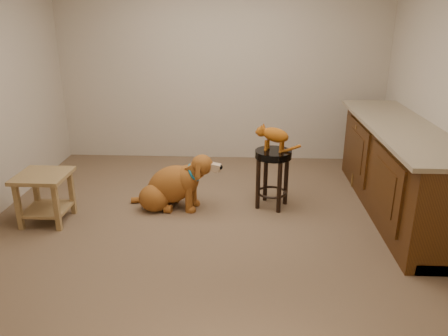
# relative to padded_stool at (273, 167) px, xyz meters

# --- Properties ---
(floor) EXTENTS (4.50, 4.00, 0.01)m
(floor) POSITION_rel_padded_stool_xyz_m (-0.64, -0.34, -0.45)
(floor) COLOR brown
(floor) RESTS_ON ground
(room_shell) EXTENTS (4.54, 4.04, 2.62)m
(room_shell) POSITION_rel_padded_stool_xyz_m (-0.64, -0.34, 1.22)
(room_shell) COLOR #B9AB95
(room_shell) RESTS_ON ground
(cabinet_run) EXTENTS (0.70, 2.56, 0.94)m
(cabinet_run) POSITION_rel_padded_stool_xyz_m (1.31, -0.04, -0.01)
(cabinet_run) COLOR #45260C
(cabinet_run) RESTS_ON ground
(padded_stool) EXTENTS (0.43, 0.43, 0.64)m
(padded_stool) POSITION_rel_padded_stool_xyz_m (0.00, 0.00, 0.00)
(padded_stool) COLOR black
(padded_stool) RESTS_ON ground
(wood_stool) EXTENTS (0.47, 0.47, 0.77)m
(wood_stool) POSITION_rel_padded_stool_xyz_m (1.21, 0.75, -0.05)
(wood_stool) COLOR brown
(wood_stool) RESTS_ON ground
(side_table) EXTENTS (0.50, 0.50, 0.51)m
(side_table) POSITION_rel_padded_stool_xyz_m (-2.29, -0.48, -0.11)
(side_table) COLOR olive
(side_table) RESTS_ON ground
(golden_retriever) EXTENTS (1.04, 0.56, 0.67)m
(golden_retriever) POSITION_rel_padded_stool_xyz_m (-1.08, -0.08, -0.20)
(golden_retriever) COLOR brown
(golden_retriever) RESTS_ON ground
(tabby_kitten) EXTENTS (0.48, 0.24, 0.31)m
(tabby_kitten) POSITION_rel_padded_stool_xyz_m (-0.01, 0.01, 0.35)
(tabby_kitten) COLOR #8C460E
(tabby_kitten) RESTS_ON padded_stool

